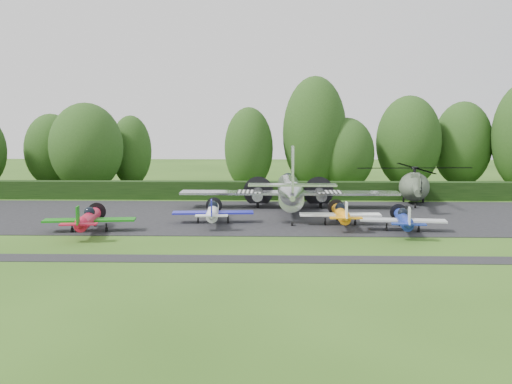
{
  "coord_description": "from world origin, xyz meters",
  "views": [
    {
      "loc": [
        -0.33,
        -42.2,
        9.3
      ],
      "look_at": [
        -1.52,
        8.44,
        2.5
      ],
      "focal_mm": 40.0,
      "sensor_mm": 36.0,
      "label": 1
    }
  ],
  "objects_px": {
    "transport_plane": "(290,191)",
    "light_plane_red": "(88,219)",
    "light_plane_blue": "(403,219)",
    "helicopter": "(414,184)",
    "light_plane_white": "(213,211)",
    "light_plane_orange": "(341,214)"
  },
  "relations": [
    {
      "from": "helicopter",
      "to": "transport_plane",
      "type": "bearing_deg",
      "value": -172.27
    },
    {
      "from": "transport_plane",
      "to": "light_plane_blue",
      "type": "relative_size",
      "value": 3.06
    },
    {
      "from": "transport_plane",
      "to": "light_plane_white",
      "type": "bearing_deg",
      "value": -133.58
    },
    {
      "from": "light_plane_white",
      "to": "transport_plane",
      "type": "bearing_deg",
      "value": 50.71
    },
    {
      "from": "light_plane_red",
      "to": "light_plane_blue",
      "type": "xyz_separation_m",
      "value": [
        25.12,
        0.84,
        -0.07
      ]
    },
    {
      "from": "transport_plane",
      "to": "light_plane_orange",
      "type": "distance_m",
      "value": 8.97
    },
    {
      "from": "light_plane_red",
      "to": "light_plane_orange",
      "type": "bearing_deg",
      "value": 15.51
    },
    {
      "from": "light_plane_white",
      "to": "light_plane_orange",
      "type": "xyz_separation_m",
      "value": [
        10.89,
        -0.66,
        -0.02
      ]
    },
    {
      "from": "light_plane_orange",
      "to": "light_plane_blue",
      "type": "distance_m",
      "value": 5.3
    },
    {
      "from": "transport_plane",
      "to": "light_plane_red",
      "type": "relative_size",
      "value": 2.88
    },
    {
      "from": "light_plane_white",
      "to": "helicopter",
      "type": "distance_m",
      "value": 23.46
    },
    {
      "from": "light_plane_red",
      "to": "helicopter",
      "type": "distance_m",
      "value": 33.72
    },
    {
      "from": "transport_plane",
      "to": "light_plane_red",
      "type": "height_order",
      "value": "transport_plane"
    },
    {
      "from": "light_plane_blue",
      "to": "helicopter",
      "type": "xyz_separation_m",
      "value": [
        4.62,
        15.04,
        1.03
      ]
    },
    {
      "from": "light_plane_blue",
      "to": "helicopter",
      "type": "bearing_deg",
      "value": 66.68
    },
    {
      "from": "light_plane_red",
      "to": "light_plane_orange",
      "type": "distance_m",
      "value": 20.7
    },
    {
      "from": "light_plane_blue",
      "to": "light_plane_white",
      "type": "bearing_deg",
      "value": 162.32
    },
    {
      "from": "transport_plane",
      "to": "light_plane_blue",
      "type": "distance_m",
      "value": 13.64
    },
    {
      "from": "light_plane_white",
      "to": "light_plane_orange",
      "type": "distance_m",
      "value": 10.91
    },
    {
      "from": "light_plane_white",
      "to": "light_plane_blue",
      "type": "height_order",
      "value": "light_plane_white"
    },
    {
      "from": "helicopter",
      "to": "light_plane_red",
      "type": "bearing_deg",
      "value": -163.17
    },
    {
      "from": "light_plane_white",
      "to": "helicopter",
      "type": "bearing_deg",
      "value": 34.4
    }
  ]
}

